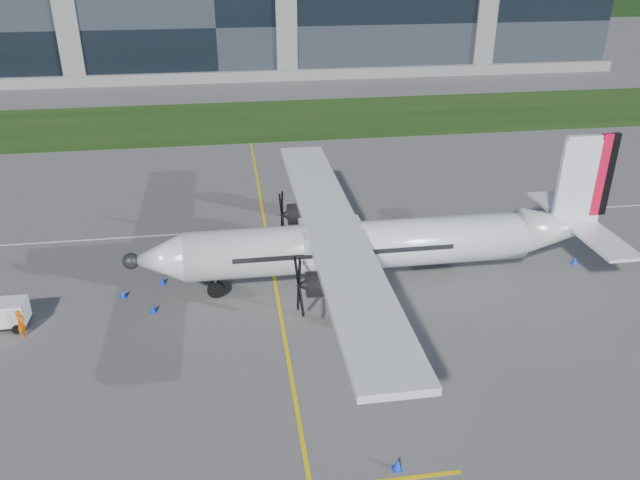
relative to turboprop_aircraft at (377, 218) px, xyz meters
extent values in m
plane|color=#595654|center=(-8.96, 31.08, -4.44)|extent=(400.00, 400.00, 0.00)
cube|color=#1A380F|center=(-8.96, 39.08, -4.42)|extent=(400.00, 18.00, 0.04)
cube|color=black|center=(-8.96, 71.08, 3.06)|extent=(120.00, 20.00, 15.00)
cube|color=black|center=(-8.96, 131.08, -1.44)|extent=(400.00, 6.00, 6.00)
cube|color=yellow|center=(-5.96, 1.08, -4.43)|extent=(0.20, 70.00, 0.01)
imported|color=#F25907|center=(-19.59, -2.56, -3.51)|extent=(0.72, 0.87, 1.85)
cone|color=#0C39D9|center=(-14.91, 0.79, -4.19)|extent=(0.36, 0.36, 0.50)
cone|color=#0C39D9|center=(-2.42, -14.40, -4.19)|extent=(0.36, 0.36, 0.50)
cone|color=#0C39D9|center=(13.44, 0.73, -4.19)|extent=(0.36, 0.36, 0.50)
cone|color=#0C39D9|center=(-2.85, 15.46, -4.19)|extent=(0.36, 0.36, 0.50)
cone|color=#0C39D9|center=(-13.03, -1.09, -4.19)|extent=(0.36, 0.36, 0.50)
cone|color=#0C39D9|center=(-12.76, 2.09, -4.19)|extent=(0.36, 0.36, 0.50)
camera|label=1|loc=(-8.19, -32.02, 14.61)|focal=35.00mm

